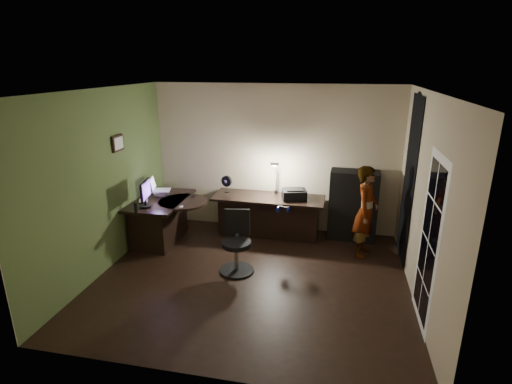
% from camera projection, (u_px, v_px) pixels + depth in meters
% --- Properties ---
extents(floor, '(4.50, 4.00, 0.01)m').
position_uv_depth(floor, '(252.00, 279.00, 5.90)').
color(floor, black).
rests_on(floor, ground).
extents(ceiling, '(4.50, 4.00, 0.01)m').
position_uv_depth(ceiling, '(251.00, 90.00, 5.07)').
color(ceiling, silver).
rests_on(ceiling, floor).
extents(wall_back, '(4.50, 0.01, 2.70)m').
position_uv_depth(wall_back, '(274.00, 159.00, 7.35)').
color(wall_back, tan).
rests_on(wall_back, floor).
extents(wall_front, '(4.50, 0.01, 2.70)m').
position_uv_depth(wall_front, '(204.00, 258.00, 3.62)').
color(wall_front, tan).
rests_on(wall_front, floor).
extents(wall_left, '(0.01, 4.00, 2.70)m').
position_uv_depth(wall_left, '(103.00, 182.00, 5.92)').
color(wall_left, tan).
rests_on(wall_left, floor).
extents(wall_right, '(0.01, 4.00, 2.70)m').
position_uv_depth(wall_right, '(425.00, 203.00, 5.05)').
color(wall_right, tan).
rests_on(wall_right, floor).
extents(green_wall_overlay, '(0.00, 4.00, 2.70)m').
position_uv_depth(green_wall_overlay, '(104.00, 182.00, 5.92)').
color(green_wall_overlay, '#4A602F').
rests_on(green_wall_overlay, floor).
extents(arched_doorway, '(0.01, 0.90, 2.60)m').
position_uv_depth(arched_doorway, '(409.00, 181.00, 6.14)').
color(arched_doorway, black).
rests_on(arched_doorway, floor).
extents(french_door, '(0.02, 0.92, 2.10)m').
position_uv_depth(french_door, '(429.00, 242.00, 4.63)').
color(french_door, white).
rests_on(french_door, floor).
extents(framed_picture, '(0.04, 0.30, 0.25)m').
position_uv_depth(framed_picture, '(118.00, 143.00, 6.18)').
color(framed_picture, black).
rests_on(framed_picture, wall_left).
extents(desk_left, '(0.86, 1.37, 0.79)m').
position_uv_depth(desk_left, '(162.00, 220.00, 7.03)').
color(desk_left, black).
rests_on(desk_left, floor).
extents(desk_right, '(2.01, 0.74, 0.75)m').
position_uv_depth(desk_right, '(268.00, 216.00, 7.27)').
color(desk_right, black).
rests_on(desk_right, floor).
extents(cabinet, '(0.85, 0.45, 1.25)m').
position_uv_depth(cabinet, '(353.00, 205.00, 7.08)').
color(cabinet, black).
rests_on(cabinet, floor).
extents(laptop_stand, '(0.23, 0.20, 0.09)m').
position_uv_depth(laptop_stand, '(162.00, 193.00, 7.04)').
color(laptop_stand, silver).
rests_on(laptop_stand, desk_left).
extents(laptop, '(0.40, 0.39, 0.23)m').
position_uv_depth(laptop, '(161.00, 184.00, 6.99)').
color(laptop, silver).
rests_on(laptop, laptop_stand).
extents(monitor, '(0.18, 0.48, 0.31)m').
position_uv_depth(monitor, '(145.00, 197.00, 6.47)').
color(monitor, black).
rests_on(monitor, desk_left).
extents(mouse, '(0.06, 0.09, 0.03)m').
position_uv_depth(mouse, '(181.00, 207.00, 6.44)').
color(mouse, silver).
rests_on(mouse, desk_left).
extents(phone, '(0.07, 0.13, 0.01)m').
position_uv_depth(phone, '(194.00, 195.00, 7.06)').
color(phone, black).
rests_on(phone, desk_left).
extents(pen, '(0.03, 0.14, 0.01)m').
position_uv_depth(pen, '(192.00, 196.00, 6.99)').
color(pen, black).
rests_on(pen, desk_left).
extents(speaker, '(0.07, 0.07, 0.16)m').
position_uv_depth(speaker, '(136.00, 207.00, 6.23)').
color(speaker, black).
rests_on(speaker, desk_left).
extents(notepad, '(0.21, 0.24, 0.01)m').
position_uv_depth(notepad, '(143.00, 201.00, 6.77)').
color(notepad, silver).
rests_on(notepad, desk_left).
extents(desk_fan, '(0.23, 0.16, 0.32)m').
position_uv_depth(desk_fan, '(227.00, 184.00, 7.38)').
color(desk_fan, black).
rests_on(desk_fan, desk_right).
extents(headphones, '(0.22, 0.14, 0.10)m').
position_uv_depth(headphones, '(283.00, 209.00, 6.42)').
color(headphones, navy).
rests_on(headphones, desk_right).
extents(printer, '(0.48, 0.42, 0.18)m').
position_uv_depth(printer, '(294.00, 194.00, 7.02)').
color(printer, black).
rests_on(printer, desk_right).
extents(desk_lamp, '(0.24, 0.34, 0.67)m').
position_uv_depth(desk_lamp, '(276.00, 176.00, 7.24)').
color(desk_lamp, black).
rests_on(desk_lamp, desk_right).
extents(office_chair, '(0.60, 0.60, 0.94)m').
position_uv_depth(office_chair, '(236.00, 243.00, 5.95)').
color(office_chair, black).
rests_on(office_chair, floor).
extents(person, '(0.49, 0.62, 1.51)m').
position_uv_depth(person, '(366.00, 212.00, 6.43)').
color(person, '#D8A88C').
rests_on(person, floor).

